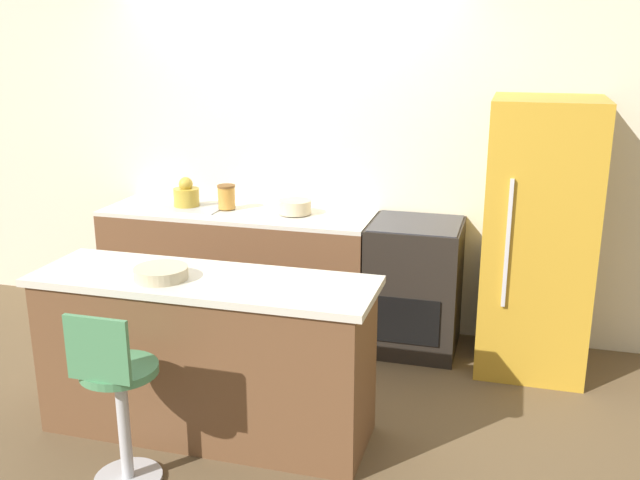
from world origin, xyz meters
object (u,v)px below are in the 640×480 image
Objects in this scene: stool_chair at (118,400)px; kettle at (186,195)px; mixing_bowl at (295,207)px; oven_range at (414,286)px; refrigerator at (538,237)px.

stool_chair is 4.34× the size of kettle.
kettle is 0.84m from mixing_bowl.
mixing_bowl is (0.84, 0.00, -0.04)m from kettle.
oven_range is 0.90m from refrigerator.
refrigerator is (0.79, -0.05, 0.43)m from oven_range.
refrigerator is 8.18× the size of kettle.
refrigerator reaches higher than kettle.
stool_chair is 2.09m from mixing_bowl.
mixing_bowl reaches higher than oven_range.
refrigerator reaches higher than stool_chair.
mixing_bowl is at bearing 178.07° from oven_range.
refrigerator is 2.51m from kettle.
refrigerator is 1.89× the size of stool_chair.
kettle is (-2.50, 0.08, 0.11)m from refrigerator.
kettle is 0.93× the size of mixing_bowl.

